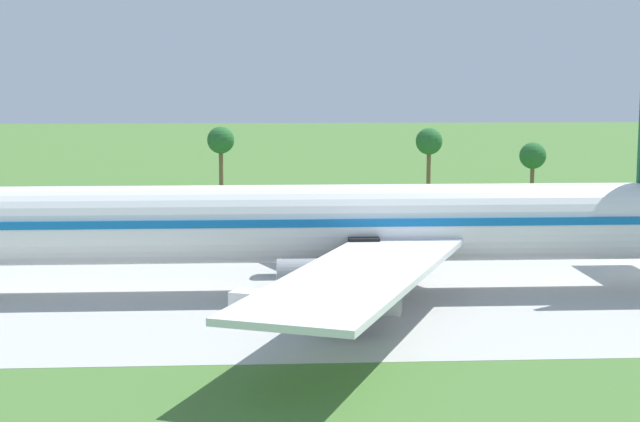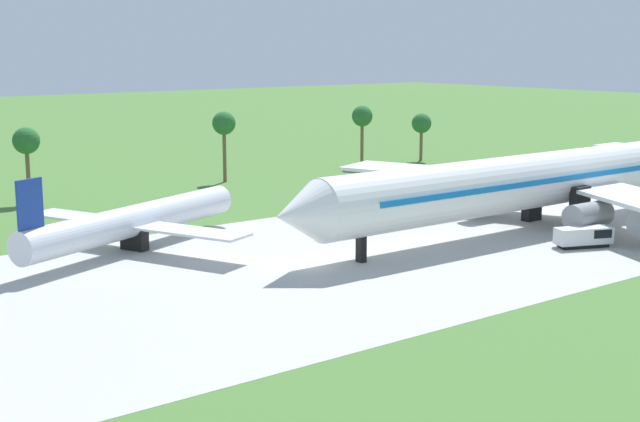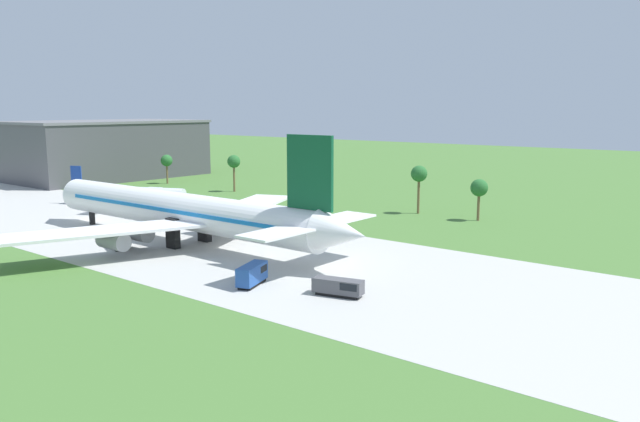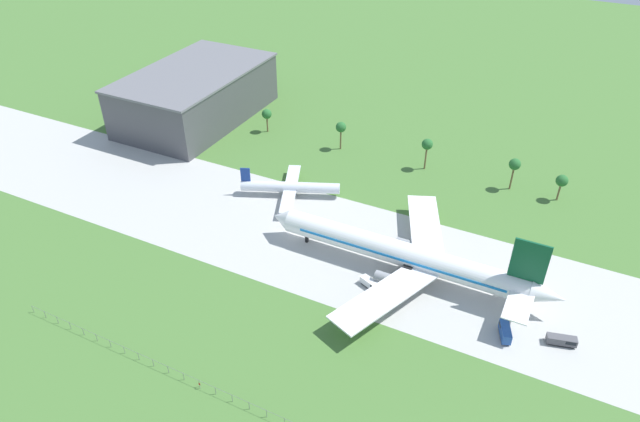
% 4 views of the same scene
% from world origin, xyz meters
% --- Properties ---
extents(jet_airliner, '(76.46, 60.99, 19.45)m').
position_xyz_m(jet_airliner, '(33.74, -2.21, 5.65)').
color(jet_airliner, white).
rests_on(jet_airliner, ground_plane).
extents(fuel_truck, '(6.39, 4.14, 2.13)m').
position_xyz_m(fuel_truck, '(28.28, -11.57, 1.16)').
color(fuel_truck, black).
rests_on(fuel_truck, ground_plane).
extents(palm_tree_row, '(106.13, 3.60, 10.94)m').
position_xyz_m(palm_tree_row, '(17.61, 50.37, 7.89)').
color(palm_tree_row, brown).
rests_on(palm_tree_row, ground_plane).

